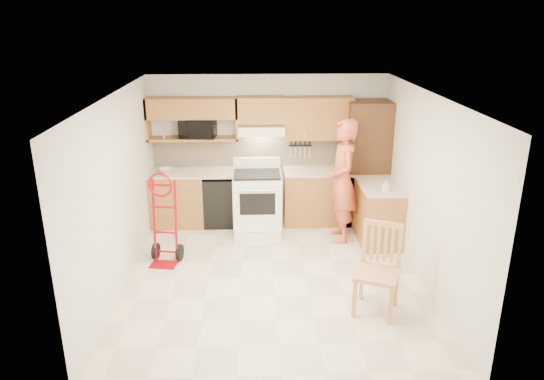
{
  "coord_description": "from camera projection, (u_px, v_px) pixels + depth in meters",
  "views": [
    {
      "loc": [
        -0.26,
        -6.17,
        3.43
      ],
      "look_at": [
        0.0,
        0.5,
        1.1
      ],
      "focal_mm": 33.37,
      "sensor_mm": 36.0,
      "label": 1
    }
  ],
  "objects": [
    {
      "name": "wall_left",
      "position": [
        117.0,
        194.0,
        6.48
      ],
      "size": [
        0.02,
        4.5,
        2.5
      ],
      "primitive_type": "cube",
      "color": "silver",
      "rests_on": "ground"
    },
    {
      "name": "microwave",
      "position": [
        198.0,
        128.0,
        8.34
      ],
      "size": [
        0.62,
        0.45,
        0.32
      ],
      "primitive_type": "imported",
      "rotation": [
        0.0,
        0.0,
        -0.1
      ],
      "color": "black",
      "rests_on": "upper_shelf_mw"
    },
    {
      "name": "wall_front",
      "position": [
        284.0,
        278.0,
        4.42
      ],
      "size": [
        4.0,
        0.02,
        2.5
      ],
      "primitive_type": "cube",
      "color": "silver",
      "rests_on": "ground"
    },
    {
      "name": "wall_right",
      "position": [
        426.0,
        190.0,
        6.62
      ],
      "size": [
        0.02,
        4.5,
        2.5
      ],
      "primitive_type": "cube",
      "color": "silver",
      "rests_on": "ground"
    },
    {
      "name": "range",
      "position": [
        257.0,
        198.0,
        8.29
      ],
      "size": [
        0.79,
        1.03,
        1.16
      ],
      "primitive_type": null,
      "color": "white",
      "rests_on": "ground"
    },
    {
      "name": "countertop_right",
      "position": [
        318.0,
        171.0,
        8.53
      ],
      "size": [
        1.14,
        0.63,
        0.04
      ],
      "primitive_type": "cube",
      "color": "beige",
      "rests_on": "lower_cab_right"
    },
    {
      "name": "soap_bottle",
      "position": [
        386.0,
        186.0,
        7.47
      ],
      "size": [
        0.09,
        0.09,
        0.18
      ],
      "primitive_type": "imported",
      "rotation": [
        0.0,
        0.0,
        0.12
      ],
      "color": "white",
      "rests_on": "countertop_return"
    },
    {
      "name": "range_hood",
      "position": [
        261.0,
        129.0,
        8.33
      ],
      "size": [
        0.76,
        0.46,
        0.14
      ],
      "primitive_type": "cube",
      "color": "white",
      "rests_on": "wall_back"
    },
    {
      "name": "bowl",
      "position": [
        166.0,
        170.0,
        8.42
      ],
      "size": [
        0.29,
        0.29,
        0.06
      ],
      "primitive_type": "imported",
      "rotation": [
        0.0,
        0.0,
        0.29
      ],
      "color": "white",
      "rests_on": "countertop_left"
    },
    {
      "name": "floor",
      "position": [
        273.0,
        278.0,
        6.97
      ],
      "size": [
        4.0,
        4.5,
        0.02
      ],
      "primitive_type": "cube",
      "color": "beige",
      "rests_on": "ground"
    },
    {
      "name": "wall_back",
      "position": [
        268.0,
        148.0,
        8.68
      ],
      "size": [
        4.0,
        0.02,
        2.5
      ],
      "primitive_type": "cube",
      "color": "silver",
      "rests_on": "ground"
    },
    {
      "name": "upper_cab_center",
      "position": [
        261.0,
        110.0,
        8.29
      ],
      "size": [
        0.76,
        0.33,
        0.44
      ],
      "primitive_type": "cube",
      "color": "#B16D32",
      "rests_on": "wall_back"
    },
    {
      "name": "countertop_left",
      "position": [
        194.0,
        173.0,
        8.45
      ],
      "size": [
        1.5,
        0.63,
        0.04
      ],
      "primitive_type": "cube",
      "color": "beige",
      "rests_on": "lower_cab_left"
    },
    {
      "name": "upper_cab_right",
      "position": [
        318.0,
        118.0,
        8.37
      ],
      "size": [
        1.14,
        0.33,
        0.7
      ],
      "primitive_type": "cube",
      "color": "#B16D32",
      "rests_on": "wall_back"
    },
    {
      "name": "knife_strip",
      "position": [
        300.0,
        149.0,
        8.65
      ],
      "size": [
        0.4,
        0.05,
        0.29
      ],
      "primitive_type": null,
      "color": "black",
      "rests_on": "backsplash"
    },
    {
      "name": "lower_cab_left",
      "position": [
        178.0,
        199.0,
        8.6
      ],
      "size": [
        0.9,
        0.6,
        0.9
      ],
      "primitive_type": "cube",
      "color": "#B16D32",
      "rests_on": "ground"
    },
    {
      "name": "backsplash",
      "position": [
        268.0,
        151.0,
        8.68
      ],
      "size": [
        3.92,
        0.03,
        0.55
      ],
      "primitive_type": "cube",
      "color": "#C8B18F",
      "rests_on": "wall_back"
    },
    {
      "name": "ceiling",
      "position": [
        274.0,
        94.0,
        6.14
      ],
      "size": [
        4.0,
        4.5,
        0.02
      ],
      "primitive_type": "cube",
      "color": "white",
      "rests_on": "ground"
    },
    {
      "name": "pantry_tall",
      "position": [
        366.0,
        163.0,
        8.52
      ],
      "size": [
        0.7,
        0.6,
        2.1
      ],
      "primitive_type": "cube",
      "color": "#553019",
      "rests_on": "ground"
    },
    {
      "name": "dining_chair",
      "position": [
        377.0,
        271.0,
        6.0
      ],
      "size": [
        0.66,
        0.69,
        1.1
      ],
      "primitive_type": null,
      "rotation": [
        0.0,
        0.0,
        -0.41
      ],
      "color": "tan",
      "rests_on": "ground"
    },
    {
      "name": "lower_cab_right",
      "position": [
        317.0,
        197.0,
        8.68
      ],
      "size": [
        1.14,
        0.6,
        0.9
      ],
      "primitive_type": "cube",
      "color": "#B16D32",
      "rests_on": "ground"
    },
    {
      "name": "cab_return_right",
      "position": [
        378.0,
        214.0,
        7.96
      ],
      "size": [
        0.6,
        1.0,
        0.9
      ],
      "primitive_type": "cube",
      "color": "#B16D32",
      "rests_on": "ground"
    },
    {
      "name": "upper_cab_left",
      "position": [
        192.0,
        108.0,
        8.23
      ],
      "size": [
        1.5,
        0.33,
        0.34
      ],
      "primitive_type": "cube",
      "color": "#B16D32",
      "rests_on": "wall_back"
    },
    {
      "name": "hand_truck",
      "position": [
        163.0,
        223.0,
        7.18
      ],
      "size": [
        0.55,
        0.52,
        1.23
      ],
      "primitive_type": null,
      "rotation": [
        0.0,
        0.0,
        -0.17
      ],
      "color": "#9B060E",
      "rests_on": "ground"
    },
    {
      "name": "person",
      "position": [
        342.0,
        181.0,
        7.84
      ],
      "size": [
        0.5,
        0.73,
        1.95
      ],
      "primitive_type": "imported",
      "rotation": [
        0.0,
        0.0,
        -1.52
      ],
      "color": "#C95037",
      "rests_on": "ground"
    },
    {
      "name": "upper_shelf_mw",
      "position": [
        193.0,
        139.0,
        8.4
      ],
      "size": [
        1.5,
        0.33,
        0.04
      ],
      "primitive_type": "cube",
      "color": "#B16D32",
      "rests_on": "wall_back"
    },
    {
      "name": "countertop_return",
      "position": [
        380.0,
        186.0,
        7.81
      ],
      "size": [
        0.63,
        1.0,
        0.04
      ],
      "primitive_type": "cube",
      "color": "beige",
      "rests_on": "cab_return_right"
    },
    {
      "name": "dishwasher",
      "position": [
        222.0,
        200.0,
        8.63
      ],
      "size": [
        0.6,
        0.6,
        0.85
      ],
      "primitive_type": "cube",
      "color": "black",
      "rests_on": "ground"
    }
  ]
}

